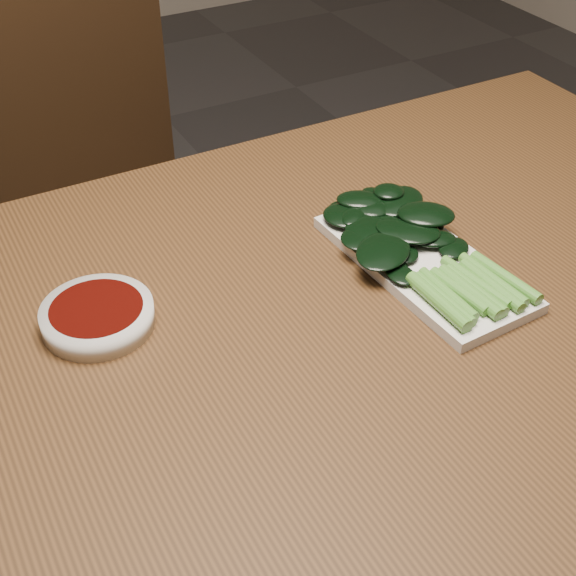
# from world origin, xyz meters

# --- Properties ---
(table) EXTENTS (1.40, 0.80, 0.75)m
(table) POSITION_xyz_m (0.00, 0.00, 0.68)
(table) COLOR #462A14
(table) RESTS_ON ground
(chair_far) EXTENTS (0.48, 0.48, 0.89)m
(chair_far) POSITION_xyz_m (0.01, 0.73, 0.49)
(chair_far) COLOR black
(chair_far) RESTS_ON ground
(sauce_bowl) EXTENTS (0.12, 0.12, 0.03)m
(sauce_bowl) POSITION_xyz_m (-0.20, 0.09, 0.76)
(sauce_bowl) COLOR silver
(sauce_bowl) RESTS_ON table
(serving_plate) EXTENTS (0.14, 0.29, 0.01)m
(serving_plate) POSITION_xyz_m (0.18, 0.01, 0.76)
(serving_plate) COLOR silver
(serving_plate) RESTS_ON table
(gai_lan) EXTENTS (0.19, 0.30, 0.03)m
(gai_lan) POSITION_xyz_m (0.18, 0.04, 0.77)
(gai_lan) COLOR #519232
(gai_lan) RESTS_ON serving_plate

